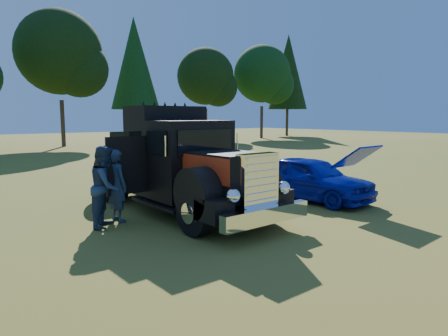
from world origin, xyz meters
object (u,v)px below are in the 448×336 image
diamond_t_truck (182,168)px  spectator_near (117,185)px  spectator_far (106,186)px  hotrod_coupe (311,178)px

diamond_t_truck → spectator_near: bearing=172.8°
diamond_t_truck → spectator_far: bearing=-179.0°
diamond_t_truck → hotrod_coupe: size_ratio=1.66×
hotrod_coupe → spectator_near: spectator_near is taller
diamond_t_truck → spectator_far: diamond_t_truck is taller
spectator_near → spectator_far: size_ratio=0.94×
hotrod_coupe → spectator_near: (-6.02, 1.45, 0.23)m
hotrod_coupe → spectator_far: size_ratio=2.15×
spectator_far → hotrod_coupe: bearing=-60.4°
hotrod_coupe → spectator_far: (-6.44, 1.18, 0.29)m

